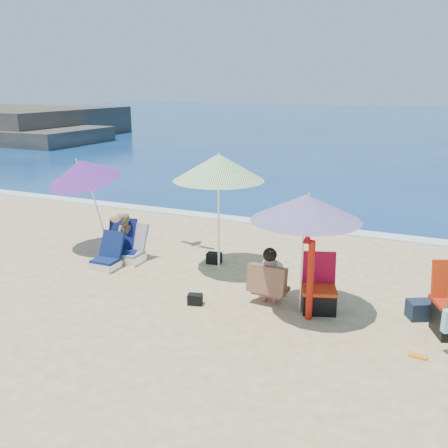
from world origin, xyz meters
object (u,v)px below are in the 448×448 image
at_px(furled_umbrella, 310,272).
at_px(person_center, 269,277).
at_px(camp_chair_left, 319,294).
at_px(chair_navy, 107,259).
at_px(umbrella_blue, 82,171).
at_px(person_left, 126,236).
at_px(chair_rainbow, 131,252).
at_px(umbrella_turquoise, 306,208).
at_px(umbrella_striped, 219,167).

bearing_deg(furled_umbrella, person_center, 157.24).
bearing_deg(camp_chair_left, person_center, -176.70).
relative_size(furled_umbrella, chair_navy, 2.02).
height_order(umbrella_blue, person_center, umbrella_blue).
relative_size(umbrella_blue, furled_umbrella, 1.53).
bearing_deg(person_center, person_left, 165.72).
distance_m(chair_navy, chair_rainbow, 0.54).
bearing_deg(umbrella_turquoise, person_center, 168.47).
height_order(furled_umbrella, person_center, furled_umbrella).
relative_size(chair_navy, chair_rainbow, 0.93).
height_order(umbrella_striped, chair_rainbow, umbrella_striped).
bearing_deg(person_center, umbrella_turquoise, -11.53).
height_order(umbrella_turquoise, chair_rainbow, umbrella_turquoise).
distance_m(umbrella_striped, furled_umbrella, 2.80).
bearing_deg(umbrella_blue, camp_chair_left, -10.43).
relative_size(umbrella_turquoise, person_left, 1.87).
distance_m(umbrella_turquoise, chair_rainbow, 4.17).
relative_size(furled_umbrella, person_center, 1.47).
bearing_deg(person_left, umbrella_blue, 171.66).
bearing_deg(furled_umbrella, chair_navy, 172.35).
relative_size(chair_navy, person_left, 0.65).
distance_m(furled_umbrella, person_center, 0.85).
relative_size(umbrella_blue, chair_navy, 3.08).
xyz_separation_m(umbrella_striped, person_center, (1.38, -1.05, -1.53)).
height_order(chair_navy, person_center, person_center).
distance_m(umbrella_turquoise, chair_navy, 4.29).
bearing_deg(umbrella_striped, person_left, -174.47).
height_order(chair_rainbow, person_left, person_left).
bearing_deg(camp_chair_left, umbrella_blue, 169.57).
bearing_deg(umbrella_turquoise, umbrella_striped, 149.21).
height_order(umbrella_turquoise, person_center, umbrella_turquoise).
distance_m(chair_rainbow, person_left, 0.35).
bearing_deg(umbrella_blue, person_center, -12.83).
bearing_deg(umbrella_striped, umbrella_blue, -179.44).
relative_size(umbrella_turquoise, umbrella_blue, 0.93).
bearing_deg(umbrella_striped, person_center, -37.37).
xyz_separation_m(umbrella_blue, furled_umbrella, (5.23, -1.33, -0.97)).
bearing_deg(person_center, chair_rainbow, 166.81).
distance_m(chair_navy, camp_chair_left, 4.22).
relative_size(chair_rainbow, person_left, 0.70).
bearing_deg(chair_rainbow, person_center, -13.19).
distance_m(umbrella_striped, camp_chair_left, 2.96).
relative_size(umbrella_turquoise, chair_navy, 2.86).
bearing_deg(furled_umbrella, umbrella_striped, 147.22).
bearing_deg(person_center, chair_navy, 175.85).
height_order(umbrella_turquoise, person_left, umbrella_turquoise).
distance_m(umbrella_turquoise, umbrella_striped, 2.31).
distance_m(umbrella_blue, chair_rainbow, 2.02).
distance_m(camp_chair_left, person_center, 0.83).
height_order(umbrella_turquoise, furled_umbrella, umbrella_turquoise).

